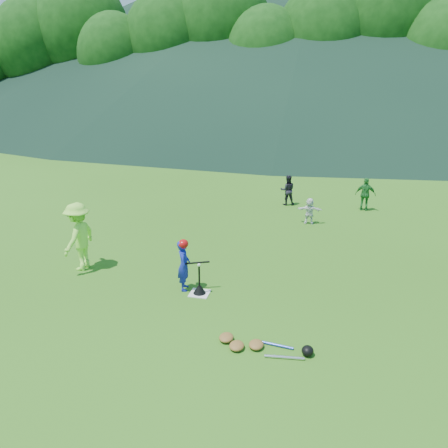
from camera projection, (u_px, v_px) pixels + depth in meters
name	position (u px, v px, depth m)	size (l,w,h in m)	color
ground	(200.00, 294.00, 10.23)	(120.00, 120.00, 0.00)	#306216
home_plate	(200.00, 293.00, 10.22)	(0.45, 0.45, 0.02)	silver
baseball	(199.00, 265.00, 9.99)	(0.08, 0.08, 0.08)	white
batter_child	(184.00, 265.00, 10.26)	(0.45, 0.30, 1.24)	#1721A1
adult_coach	(79.00, 237.00, 11.29)	(1.16, 0.67, 1.80)	#A0F748
fielder_b	(288.00, 190.00, 17.08)	(0.58, 0.45, 1.18)	black
fielder_c	(365.00, 194.00, 16.36)	(0.73, 0.31, 1.25)	#22732C
fielder_d	(309.00, 211.00, 14.92)	(0.85, 0.27, 0.91)	white
batting_tee	(199.00, 289.00, 10.19)	(0.30, 0.30, 0.68)	black
batter_gear	(184.00, 245.00, 10.10)	(0.72, 0.29, 0.60)	#B70C0E
equipment_pile	(256.00, 345.00, 8.17)	(1.80, 0.56, 0.19)	olive
outfield_fence	(295.00, 129.00, 35.80)	(70.07, 0.08, 1.33)	gray
tree_line	(307.00, 35.00, 38.70)	(70.04, 11.40, 14.82)	#382314
distant_hills	(281.00, 19.00, 82.41)	(155.00, 140.00, 32.00)	black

